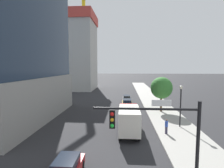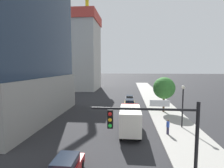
{
  "view_description": "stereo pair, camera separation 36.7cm",
  "coord_description": "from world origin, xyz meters",
  "px_view_note": "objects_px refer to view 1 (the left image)",
  "views": [
    {
      "loc": [
        1.46,
        -6.18,
        7.75
      ],
      "look_at": [
        0.44,
        8.65,
        6.32
      ],
      "focal_mm": 28.83,
      "sensor_mm": 36.0,
      "label": 1
    },
    {
      "loc": [
        1.82,
        -6.15,
        7.75
      ],
      "look_at": [
        0.44,
        8.65,
        6.32
      ],
      "focal_mm": 28.83,
      "sensor_mm": 36.0,
      "label": 2
    }
  ],
  "objects_px": {
    "car_gold": "(127,103)",
    "box_truck": "(129,118)",
    "construction_building": "(77,48)",
    "car_blue": "(128,111)",
    "pedestrian_blue_shirt": "(166,126)",
    "street_tree": "(161,88)",
    "street_lamp": "(181,100)",
    "car_gray": "(127,98)",
    "traffic_light_pole": "(159,130)"
  },
  "relations": [
    {
      "from": "traffic_light_pole",
      "to": "box_truck",
      "type": "bearing_deg",
      "value": 97.75
    },
    {
      "from": "street_tree",
      "to": "car_gold",
      "type": "distance_m",
      "value": 7.51
    },
    {
      "from": "traffic_light_pole",
      "to": "street_lamp",
      "type": "bearing_deg",
      "value": 68.04
    },
    {
      "from": "car_gray",
      "to": "box_truck",
      "type": "xyz_separation_m",
      "value": [
        0.0,
        -19.13,
        1.06
      ]
    },
    {
      "from": "street_tree",
      "to": "car_gold",
      "type": "bearing_deg",
      "value": 148.92
    },
    {
      "from": "car_blue",
      "to": "car_gold",
      "type": "height_order",
      "value": "car_gold"
    },
    {
      "from": "construction_building",
      "to": "box_truck",
      "type": "relative_size",
      "value": 4.5
    },
    {
      "from": "pedestrian_blue_shirt",
      "to": "construction_building",
      "type": "bearing_deg",
      "value": 117.42
    },
    {
      "from": "car_gold",
      "to": "box_truck",
      "type": "bearing_deg",
      "value": -90.0
    },
    {
      "from": "street_tree",
      "to": "car_gray",
      "type": "relative_size",
      "value": 1.3
    },
    {
      "from": "car_gold",
      "to": "box_truck",
      "type": "relative_size",
      "value": 0.65
    },
    {
      "from": "traffic_light_pole",
      "to": "car_gold",
      "type": "height_order",
      "value": "traffic_light_pole"
    },
    {
      "from": "traffic_light_pole",
      "to": "pedestrian_blue_shirt",
      "type": "height_order",
      "value": "traffic_light_pole"
    },
    {
      "from": "car_gray",
      "to": "car_gold",
      "type": "bearing_deg",
      "value": -90.0
    },
    {
      "from": "street_tree",
      "to": "car_blue",
      "type": "distance_m",
      "value": 7.15
    },
    {
      "from": "traffic_light_pole",
      "to": "street_tree",
      "type": "bearing_deg",
      "value": 78.18
    },
    {
      "from": "traffic_light_pole",
      "to": "street_tree",
      "type": "distance_m",
      "value": 20.98
    },
    {
      "from": "construction_building",
      "to": "street_tree",
      "type": "relative_size",
      "value": 5.45
    },
    {
      "from": "traffic_light_pole",
      "to": "street_lamp",
      "type": "height_order",
      "value": "traffic_light_pole"
    },
    {
      "from": "street_lamp",
      "to": "pedestrian_blue_shirt",
      "type": "height_order",
      "value": "street_lamp"
    },
    {
      "from": "car_gold",
      "to": "construction_building",
      "type": "bearing_deg",
      "value": 122.25
    },
    {
      "from": "car_blue",
      "to": "pedestrian_blue_shirt",
      "type": "relative_size",
      "value": 2.85
    },
    {
      "from": "construction_building",
      "to": "car_blue",
      "type": "xyz_separation_m",
      "value": [
        16.79,
        -32.59,
        -13.3
      ]
    },
    {
      "from": "street_lamp",
      "to": "box_truck",
      "type": "bearing_deg",
      "value": -161.61
    },
    {
      "from": "street_tree",
      "to": "car_blue",
      "type": "relative_size",
      "value": 1.23
    },
    {
      "from": "traffic_light_pole",
      "to": "street_tree",
      "type": "xyz_separation_m",
      "value": [
        4.3,
        20.53,
        0.04
      ]
    },
    {
      "from": "car_gold",
      "to": "street_tree",
      "type": "bearing_deg",
      "value": -31.08
    },
    {
      "from": "street_lamp",
      "to": "car_gray",
      "type": "height_order",
      "value": "street_lamp"
    },
    {
      "from": "street_tree",
      "to": "car_blue",
      "type": "xyz_separation_m",
      "value": [
        -5.72,
        -2.53,
        -3.45
      ]
    },
    {
      "from": "traffic_light_pole",
      "to": "box_truck",
      "type": "relative_size",
      "value": 0.86
    },
    {
      "from": "construction_building",
      "to": "traffic_light_pole",
      "type": "relative_size",
      "value": 5.25
    },
    {
      "from": "street_tree",
      "to": "pedestrian_blue_shirt",
      "type": "relative_size",
      "value": 3.49
    },
    {
      "from": "construction_building",
      "to": "street_tree",
      "type": "xyz_separation_m",
      "value": [
        22.51,
        -30.06,
        -9.85
      ]
    },
    {
      "from": "traffic_light_pole",
      "to": "car_blue",
      "type": "relative_size",
      "value": 1.27
    },
    {
      "from": "street_tree",
      "to": "car_gold",
      "type": "relative_size",
      "value": 1.28
    },
    {
      "from": "street_tree",
      "to": "pedestrian_blue_shirt",
      "type": "xyz_separation_m",
      "value": [
        -1.49,
        -10.47,
        -3.17
      ]
    },
    {
      "from": "construction_building",
      "to": "car_gold",
      "type": "bearing_deg",
      "value": -57.75
    },
    {
      "from": "street_tree",
      "to": "car_gray",
      "type": "distance_m",
      "value": 11.27
    },
    {
      "from": "street_tree",
      "to": "pedestrian_blue_shirt",
      "type": "height_order",
      "value": "street_tree"
    },
    {
      "from": "car_gray",
      "to": "street_lamp",
      "type": "bearing_deg",
      "value": -68.97
    },
    {
      "from": "street_lamp",
      "to": "construction_building",
      "type": "bearing_deg",
      "value": 121.57
    },
    {
      "from": "construction_building",
      "to": "car_blue",
      "type": "distance_m",
      "value": 39.0
    },
    {
      "from": "traffic_light_pole",
      "to": "street_lamp",
      "type": "distance_m",
      "value": 13.64
    },
    {
      "from": "car_blue",
      "to": "pedestrian_blue_shirt",
      "type": "height_order",
      "value": "pedestrian_blue_shirt"
    },
    {
      "from": "car_blue",
      "to": "pedestrian_blue_shirt",
      "type": "distance_m",
      "value": 9.0
    },
    {
      "from": "construction_building",
      "to": "car_gold",
      "type": "distance_m",
      "value": 34.15
    },
    {
      "from": "box_truck",
      "to": "car_gold",
      "type": "bearing_deg",
      "value": 90.0
    },
    {
      "from": "street_lamp",
      "to": "street_tree",
      "type": "relative_size",
      "value": 0.9
    },
    {
      "from": "car_gray",
      "to": "pedestrian_blue_shirt",
      "type": "bearing_deg",
      "value": -77.77
    },
    {
      "from": "construction_building",
      "to": "traffic_light_pole",
      "type": "bearing_deg",
      "value": -70.2
    }
  ]
}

